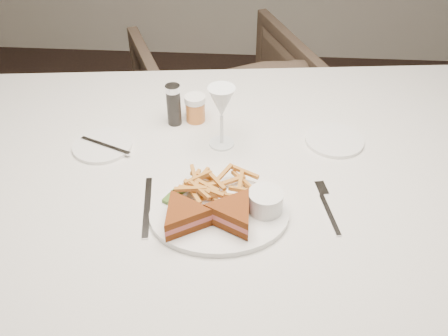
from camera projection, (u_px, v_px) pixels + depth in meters
table at (225, 266)px, 1.51m from camera, size 1.75×1.27×0.75m
chair_far at (222, 101)px, 2.29m from camera, size 0.89×0.87×0.71m
table_setting at (217, 177)px, 1.20m from camera, size 0.79×0.57×0.18m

